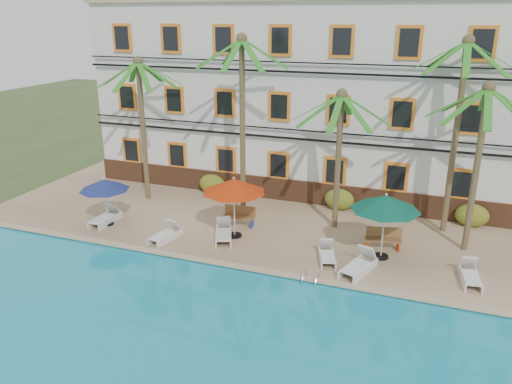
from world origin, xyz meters
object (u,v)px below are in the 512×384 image
at_px(palm_d, 459,112).
at_px(palm_c, 339,139).
at_px(palm_b, 242,104).
at_px(lounger_d, 327,254).
at_px(lounger_e, 359,265).
at_px(lounger_a, 106,217).
at_px(palm_a, 142,109).
at_px(lounger_f, 470,275).
at_px(bench_right, 383,238).
at_px(umbrella_blue, 104,185).
at_px(umbrella_green, 386,203).
at_px(lounger_b, 166,234).
at_px(umbrella_red, 234,186).
at_px(lounger_c, 223,233).
at_px(palm_e, 480,144).
at_px(pool_ladder, 311,281).
at_px(bench_left, 239,216).

bearing_deg(palm_d, palm_c, -165.31).
relative_size(palm_b, lounger_d, 4.93).
bearing_deg(lounger_e, lounger_a, 176.68).
xyz_separation_m(palm_a, lounger_f, (16.04, -3.66, -4.56)).
bearing_deg(lounger_e, bench_right, 76.18).
relative_size(palm_d, umbrella_blue, 3.73).
bearing_deg(umbrella_green, bench_right, 93.49).
height_order(lounger_b, lounger_d, lounger_b).
bearing_deg(umbrella_red, lounger_c, -131.26).
distance_m(palm_d, umbrella_blue, 16.00).
relative_size(umbrella_red, lounger_a, 1.51).
height_order(palm_b, umbrella_green, palm_b).
relative_size(umbrella_blue, bench_right, 1.47).
relative_size(palm_e, lounger_c, 3.44).
bearing_deg(umbrella_red, palm_a, 154.74).
height_order(palm_a, lounger_d, palm_a).
bearing_deg(palm_d, umbrella_red, -156.00).
height_order(palm_b, palm_e, palm_b).
bearing_deg(palm_e, umbrella_blue, -169.29).
xyz_separation_m(umbrella_green, lounger_a, (-12.75, -0.84, -2.09)).
distance_m(palm_c, pool_ladder, 6.82).
height_order(umbrella_red, lounger_c, umbrella_red).
bearing_deg(bench_right, palm_a, 171.25).
distance_m(palm_e, lounger_c, 11.15).
relative_size(umbrella_green, lounger_c, 1.36).
xyz_separation_m(palm_e, lounger_d, (-5.24, -2.99, -4.31)).
xyz_separation_m(palm_e, lounger_a, (-15.98, -2.84, -4.28)).
relative_size(palm_d, lounger_c, 4.23).
height_order(palm_b, bench_right, palm_b).
bearing_deg(umbrella_green, palm_a, 167.47).
height_order(lounger_f, bench_left, bench_left).
height_order(umbrella_blue, lounger_b, umbrella_blue).
relative_size(lounger_b, lounger_d, 1.02).
relative_size(umbrella_red, lounger_b, 1.57).
relative_size(palm_a, lounger_b, 4.20).
xyz_separation_m(palm_c, lounger_d, (0.42, -3.48, -3.95)).
bearing_deg(bench_left, umbrella_blue, -160.16).
xyz_separation_m(lounger_d, lounger_e, (1.37, -0.55, 0.05)).
relative_size(palm_d, lounger_a, 4.65).
bearing_deg(lounger_f, palm_c, 150.05).
bearing_deg(pool_ladder, palm_c, 92.50).
height_order(palm_a, palm_c, palm_a).
bearing_deg(pool_ladder, palm_d, 55.57).
relative_size(palm_b, lounger_b, 4.85).
xyz_separation_m(palm_b, umbrella_red, (0.58, -2.51, -3.11)).
relative_size(palm_d, palm_e, 1.23).
bearing_deg(umbrella_green, palm_c, 134.37).
xyz_separation_m(palm_a, lounger_e, (12.05, -4.36, -4.53)).
height_order(umbrella_red, lounger_a, umbrella_red).
distance_m(lounger_b, lounger_d, 7.12).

